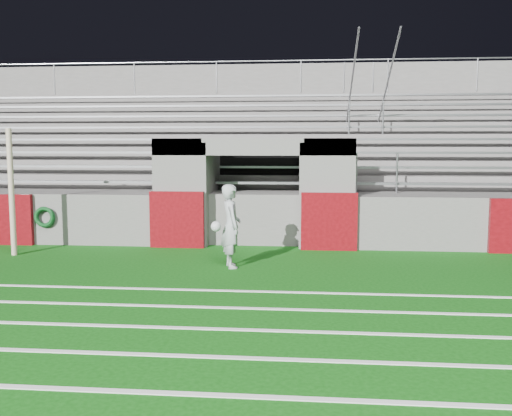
# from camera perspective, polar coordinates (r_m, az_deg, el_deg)

# --- Properties ---
(ground) EXTENTS (90.00, 90.00, 0.00)m
(ground) POSITION_cam_1_polar(r_m,az_deg,el_deg) (10.65, -1.99, -6.95)
(ground) COLOR #0C4A0C
(ground) RESTS_ON ground
(field_post) EXTENTS (0.12, 0.12, 2.81)m
(field_post) POSITION_cam_1_polar(r_m,az_deg,el_deg) (13.68, -23.26, 1.45)
(field_post) COLOR #C8AF94
(field_post) RESTS_ON ground
(field_markings) EXTENTS (28.00, 8.09, 0.01)m
(field_markings) POSITION_cam_1_polar(r_m,az_deg,el_deg) (5.97, -8.47, -17.86)
(field_markings) COLOR white
(field_markings) RESTS_ON ground
(stadium_structure) EXTENTS (26.00, 8.48, 5.42)m
(stadium_structure) POSITION_cam_1_polar(r_m,az_deg,el_deg) (18.32, 1.19, 3.34)
(stadium_structure) COLOR #585553
(stadium_structure) RESTS_ON ground
(goalkeeper_with_ball) EXTENTS (0.66, 0.71, 1.67)m
(goalkeeper_with_ball) POSITION_cam_1_polar(r_m,az_deg,el_deg) (11.38, -2.55, -1.81)
(goalkeeper_with_ball) COLOR #9EA3A7
(goalkeeper_with_ball) RESTS_ON ground
(hose_coil) EXTENTS (0.51, 0.15, 0.53)m
(hose_coil) POSITION_cam_1_polar(r_m,az_deg,el_deg) (14.78, -20.38, -0.87)
(hose_coil) COLOR #0D441B
(hose_coil) RESTS_ON ground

